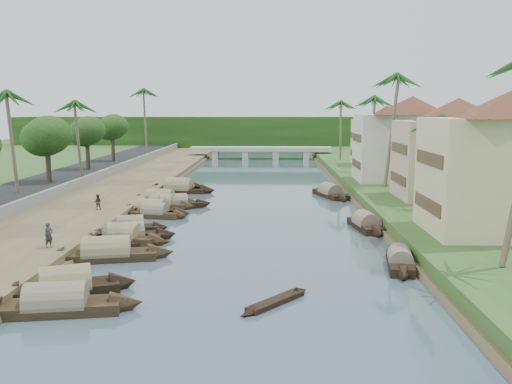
{
  "coord_description": "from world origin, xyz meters",
  "views": [
    {
      "loc": [
        1.89,
        -41.75,
        9.78
      ],
      "look_at": [
        0.57,
        11.95,
        2.0
      ],
      "focal_mm": 40.0,
      "sensor_mm": 36.0,
      "label": 1
    }
  ],
  "objects_px": {
    "person_near": "(49,235)",
    "sampan_1": "(66,287)",
    "sampan_0": "(56,305)",
    "bridge": "(261,150)"
  },
  "relations": [
    {
      "from": "sampan_1",
      "to": "person_near",
      "type": "bearing_deg",
      "value": 95.03
    },
    {
      "from": "person_near",
      "to": "sampan_1",
      "type": "bearing_deg",
      "value": -118.86
    },
    {
      "from": "bridge",
      "to": "sampan_1",
      "type": "height_order",
      "value": "bridge"
    },
    {
      "from": "bridge",
      "to": "person_near",
      "type": "distance_m",
      "value": 78.65
    },
    {
      "from": "sampan_0",
      "to": "person_near",
      "type": "distance_m",
      "value": 10.78
    },
    {
      "from": "bridge",
      "to": "person_near",
      "type": "bearing_deg",
      "value": -99.21
    },
    {
      "from": "sampan_1",
      "to": "person_near",
      "type": "distance_m",
      "value": 7.99
    },
    {
      "from": "bridge",
      "to": "sampan_1",
      "type": "relative_size",
      "value": 3.59
    },
    {
      "from": "sampan_0",
      "to": "person_near",
      "type": "height_order",
      "value": "person_near"
    },
    {
      "from": "bridge",
      "to": "sampan_1",
      "type": "distance_m",
      "value": 85.15
    }
  ]
}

